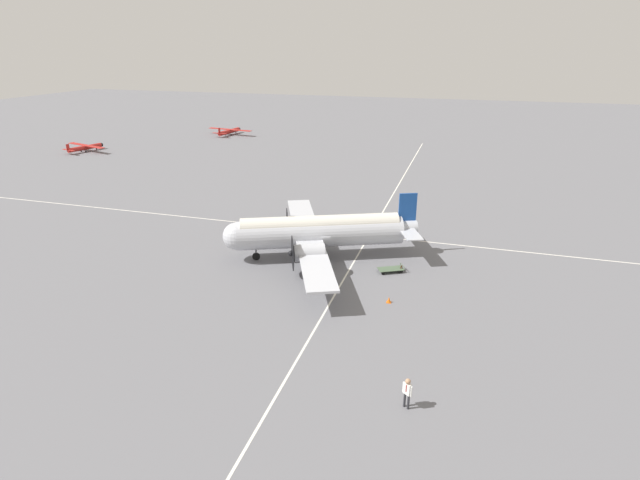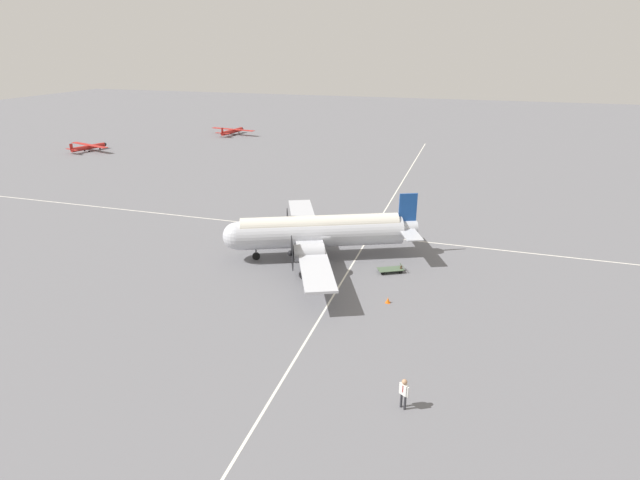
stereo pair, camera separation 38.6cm
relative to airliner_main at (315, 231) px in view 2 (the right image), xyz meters
The scene contains 10 objects.
ground_plane 2.57m from the airliner_main, 113.48° to the left, with size 300.00×300.00×0.00m, color slate.
apron_line_eastwest 4.44m from the airliner_main, 92.69° to the left, with size 120.00×0.16×0.01m.
apron_line_northsouth 7.30m from the airliner_main, behind, with size 0.16×120.00×0.01m.
airliner_main is the anchor object (origin of this frame).
crew_foreground 21.10m from the airliner_main, 30.59° to the left, with size 0.40×0.55×1.86m.
suitcase_near_door 8.36m from the airliner_main, 84.90° to the left, with size 0.49×0.13×0.47m.
baggage_cart 7.62m from the airliner_main, 80.45° to the left, with size 1.91×2.39×0.56m.
light_aircraft_distant 64.52m from the airliner_main, 122.32° to the right, with size 7.34×9.63×1.90m.
light_aircraft_taxiing 69.29m from the airliner_main, 147.36° to the right, with size 7.94×10.59×2.03m.
traffic_cone 10.60m from the airliner_main, 49.79° to the left, with size 0.36×0.36×0.47m.
Camera 2 is at (40.34, 12.47, 18.26)m, focal length 28.00 mm.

